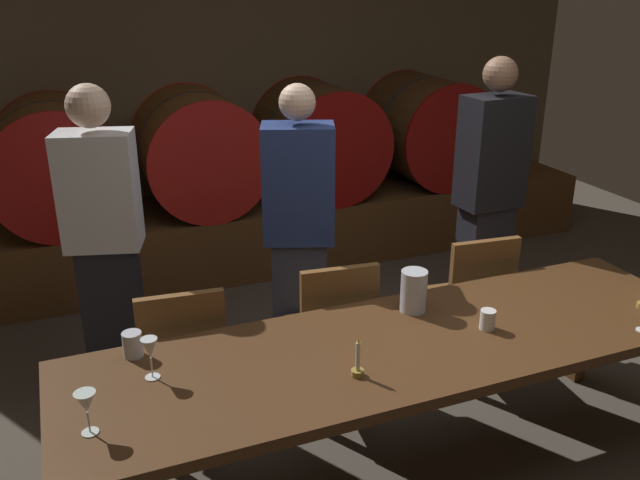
# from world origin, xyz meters

# --- Properties ---
(ground_plane) EXTENTS (8.05, 8.05, 0.00)m
(ground_plane) POSITION_xyz_m (0.00, 0.00, 0.00)
(ground_plane) COLOR #4C443A
(back_wall) EXTENTS (6.20, 0.24, 2.84)m
(back_wall) POSITION_xyz_m (0.00, 3.18, 1.42)
(back_wall) COLOR brown
(back_wall) RESTS_ON ground
(barrel_shelf) EXTENTS (5.58, 0.90, 0.52)m
(barrel_shelf) POSITION_xyz_m (0.00, 2.63, 0.26)
(barrel_shelf) COLOR brown
(barrel_shelf) RESTS_ON ground
(wine_barrel_far_left) EXTENTS (0.90, 0.90, 0.90)m
(wine_barrel_far_left) POSITION_xyz_m (-1.51, 2.63, 0.96)
(wine_barrel_far_left) COLOR brown
(wine_barrel_far_left) RESTS_ON barrel_shelf
(wine_barrel_center_left) EXTENTS (0.90, 0.90, 0.90)m
(wine_barrel_center_left) POSITION_xyz_m (-0.50, 2.63, 0.96)
(wine_barrel_center_left) COLOR brown
(wine_barrel_center_left) RESTS_ON barrel_shelf
(wine_barrel_center_right) EXTENTS (0.90, 0.90, 0.90)m
(wine_barrel_center_right) POSITION_xyz_m (0.48, 2.63, 0.96)
(wine_barrel_center_right) COLOR #513319
(wine_barrel_center_right) RESTS_ON barrel_shelf
(wine_barrel_far_right) EXTENTS (0.90, 0.90, 0.90)m
(wine_barrel_far_right) POSITION_xyz_m (1.48, 2.63, 0.96)
(wine_barrel_far_right) COLOR #513319
(wine_barrel_far_right) RESTS_ON barrel_shelf
(dining_table) EXTENTS (2.91, 0.83, 0.74)m
(dining_table) POSITION_xyz_m (-0.24, -0.12, 0.67)
(dining_table) COLOR #4C2D16
(dining_table) RESTS_ON ground
(chair_left) EXTENTS (0.43, 0.43, 0.88)m
(chair_left) POSITION_xyz_m (-1.08, 0.51, 0.49)
(chair_left) COLOR brown
(chair_left) RESTS_ON ground
(chair_center) EXTENTS (0.44, 0.44, 0.88)m
(chair_center) POSITION_xyz_m (-0.29, 0.51, 0.49)
(chair_center) COLOR brown
(chair_center) RESTS_ON ground
(chair_right) EXTENTS (0.44, 0.44, 0.88)m
(chair_right) POSITION_xyz_m (0.58, 0.54, 0.49)
(chair_right) COLOR brown
(chair_right) RESTS_ON ground
(guest_left) EXTENTS (0.43, 0.34, 1.72)m
(guest_left) POSITION_xyz_m (-1.33, 1.13, 0.89)
(guest_left) COLOR black
(guest_left) RESTS_ON ground
(guest_center) EXTENTS (0.44, 0.36, 1.70)m
(guest_center) POSITION_xyz_m (-0.33, 0.90, 0.87)
(guest_center) COLOR #33384C
(guest_center) RESTS_ON ground
(guest_right) EXTENTS (0.39, 0.26, 1.77)m
(guest_right) POSITION_xyz_m (0.92, 0.94, 0.91)
(guest_right) COLOR black
(guest_right) RESTS_ON ground
(candle_left) EXTENTS (0.05, 0.05, 0.17)m
(candle_left) POSITION_xyz_m (-0.53, -0.28, 0.78)
(candle_left) COLOR olive
(candle_left) RESTS_ON dining_table
(pitcher) EXTENTS (0.12, 0.12, 0.20)m
(pitcher) POSITION_xyz_m (-0.05, 0.12, 0.84)
(pitcher) COLOR silver
(pitcher) RESTS_ON dining_table
(wine_glass_left) EXTENTS (0.07, 0.07, 0.16)m
(wine_glass_left) POSITION_xyz_m (-1.53, -0.26, 0.86)
(wine_glass_left) COLOR silver
(wine_glass_left) RESTS_ON dining_table
(wine_glass_center) EXTENTS (0.07, 0.07, 0.17)m
(wine_glass_center) POSITION_xyz_m (-1.28, 0.01, 0.86)
(wine_glass_center) COLOR white
(wine_glass_center) RESTS_ON dining_table
(cup_far_left) EXTENTS (0.08, 0.08, 0.11)m
(cup_far_left) POSITION_xyz_m (-1.32, 0.20, 0.79)
(cup_far_left) COLOR silver
(cup_far_left) RESTS_ON dining_table
(cup_center_left) EXTENTS (0.07, 0.07, 0.09)m
(cup_center_left) POSITION_xyz_m (0.17, -0.16, 0.78)
(cup_center_left) COLOR white
(cup_center_left) RESTS_ON dining_table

